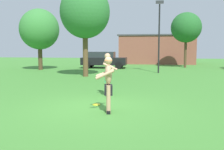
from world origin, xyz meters
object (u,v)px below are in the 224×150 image
Objects in this scene: frisbee at (96,105)px; lamp_post at (159,29)px; player_in_green at (108,73)px; car_black_mid_lot at (104,60)px; tree_near_building at (39,29)px; tree_right_field at (186,28)px; tree_behind_players at (85,12)px; player_with_cap at (108,82)px.

frisbee is 0.05× the size of lamp_post.
player_in_green reaches higher than car_black_mid_lot.
tree_near_building is (-8.19, 11.16, 2.65)m from player_in_green.
player_in_green is at bearing -102.33° from lamp_post.
tree_right_field is (4.88, 15.97, 3.00)m from player_in_green.
player_in_green is 16.97m from tree_right_field.
car_black_mid_lot is at bearing -165.70° from tree_right_field.
frisbee is 18.78m from tree_right_field.
car_black_mid_lot is at bearing 102.07° from player_in_green.
tree_near_building is at bearing 140.42° from tree_behind_players.
car_black_mid_lot is 6.51m from tree_near_building.
tree_behind_players is (0.20, -7.27, 3.50)m from car_black_mid_lot.
player_in_green is at bearing -106.97° from tree_right_field.
tree_right_field is at bearing 73.03° from player_in_green.
tree_right_field reaches higher than car_black_mid_lot.
tree_near_building is (-8.11, 12.88, 3.55)m from frisbee.
lamp_post reaches higher than player_with_cap.
player_in_green is 14.09m from tree_near_building.
frisbee is at bearing 122.72° from player_with_cap.
tree_behind_players is at bearing 107.82° from frisbee.
tree_right_field is (4.38, 18.58, 2.99)m from player_with_cap.
car_black_mid_lot is (-2.99, 13.97, -0.10)m from player_in_green.
player_with_cap is 19.32m from tree_right_field.
tree_behind_players is at bearing -88.39° from car_black_mid_lot.
tree_near_building is at bearing 122.19° from frisbee.
lamp_post is 6.02m from tree_behind_players.
frisbee is 15.63m from tree_near_building.
tree_right_field is (7.86, 2.00, 3.09)m from car_black_mid_lot.
lamp_post is 1.02× the size of tree_right_field.
frisbee is at bearing -57.81° from tree_near_building.
lamp_post is at bearing 33.44° from tree_behind_players.
lamp_post is at bearing -37.71° from car_black_mid_lot.
player_with_cap is 2.66m from player_in_green.
lamp_post is 10.44m from tree_near_building.
frisbee is at bearing -72.18° from tree_behind_players.
player_in_green is 1.94m from frisbee.
lamp_post is 6.60m from tree_right_field.
player_in_green reaches higher than frisbee.
tree_near_building is (-13.06, -4.81, -0.35)m from tree_right_field.
tree_near_building is at bearing 173.46° from lamp_post.
lamp_post is at bearing 79.06° from frisbee.
player_with_cap is 0.31× the size of tree_right_field.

